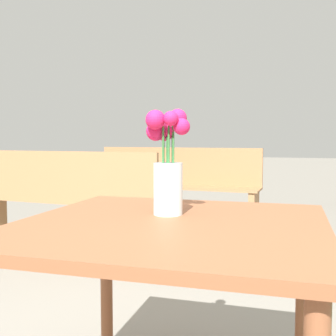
% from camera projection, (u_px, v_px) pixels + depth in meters
% --- Properties ---
extents(table_front, '(0.94, 0.93, 0.71)m').
position_uv_depth(table_front, '(171.00, 252.00, 1.26)').
color(table_front, brown).
rests_on(table_front, ground_plane).
extents(flower_vase, '(0.15, 0.15, 0.34)m').
position_uv_depth(flower_vase, '(167.00, 168.00, 1.36)').
color(flower_vase, silver).
rests_on(flower_vase, table_front).
extents(bench_near, '(1.77, 0.42, 0.85)m').
position_uv_depth(bench_near, '(63.00, 197.00, 3.44)').
color(bench_near, '#9E7047').
rests_on(bench_near, ground_plane).
extents(bench_middle, '(1.82, 0.41, 0.85)m').
position_uv_depth(bench_middle, '(176.00, 183.00, 4.52)').
color(bench_middle, '#9E7047').
rests_on(bench_middle, ground_plane).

